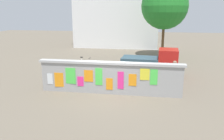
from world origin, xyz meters
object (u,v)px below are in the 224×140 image
object	(u,v)px
person_walking	(174,72)
tree_roadside	(165,6)
bicycle_far	(84,65)
motorcycle	(88,72)
auto_rickshaw_truck	(152,63)
bicycle_near	(107,80)

from	to	relation	value
person_walking	tree_roadside	world-z (taller)	tree_roadside
bicycle_far	tree_roadside	distance (m)	9.45
motorcycle	tree_roadside	size ratio (longest dim) A/B	0.28
auto_rickshaw_truck	motorcycle	world-z (taller)	auto_rickshaw_truck
bicycle_far	tree_roadside	size ratio (longest dim) A/B	0.25
bicycle_far	tree_roadside	world-z (taller)	tree_roadside
motorcycle	bicycle_near	distance (m)	1.93
motorcycle	tree_roadside	bearing A→B (deg)	58.32
motorcycle	bicycle_far	size ratio (longest dim) A/B	1.11
motorcycle	bicycle_near	bearing A→B (deg)	-40.58
bicycle_near	bicycle_far	xyz separation A→B (m)	(-2.39, 3.50, 0.00)
bicycle_far	tree_roadside	bearing A→B (deg)	44.80
motorcycle	person_walking	size ratio (longest dim) A/B	1.17
auto_rickshaw_truck	bicycle_near	world-z (taller)	auto_rickshaw_truck
bicycle_near	person_walking	distance (m)	3.81
auto_rickshaw_truck	person_walking	xyz separation A→B (m)	(1.15, -2.50, 0.09)
motorcycle	auto_rickshaw_truck	bearing A→B (deg)	16.97
bicycle_near	person_walking	size ratio (longest dim) A/B	1.04
motorcycle	tree_roadside	distance (m)	10.49
auto_rickshaw_truck	motorcycle	bearing A→B (deg)	-163.03
auto_rickshaw_truck	bicycle_near	xyz separation A→B (m)	(-2.60, -2.49, -0.54)
motorcycle	bicycle_far	world-z (taller)	bicycle_far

